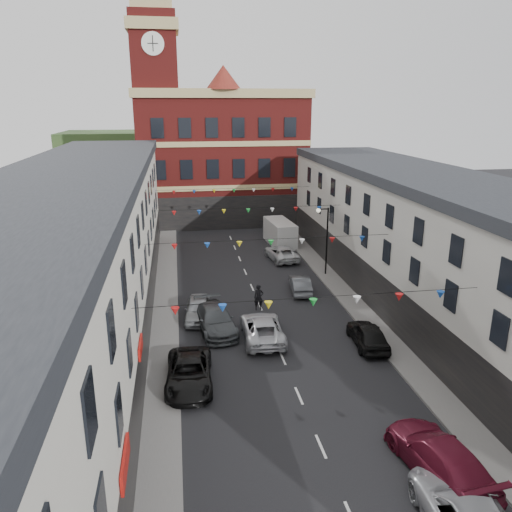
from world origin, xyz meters
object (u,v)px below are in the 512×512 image
moving_car (262,328)px  car_right_e (300,284)px  car_left_d (215,319)px  pedestrian (259,297)px  car_left_c (189,373)px  car_right_f (281,253)px  street_lamp (324,232)px  car_right_c (440,457)px  car_left_e (198,309)px  white_van (280,233)px  car_right_d (368,335)px

moving_car → car_right_e: bearing=-117.6°
car_left_d → pedestrian: 4.53m
car_left_c → car_right_f: bearing=68.7°
street_lamp → moving_car: size_ratio=1.13×
car_right_c → car_right_e: 20.74m
car_right_f → pedestrian: size_ratio=2.63×
car_left_d → street_lamp: bearing=35.9°
car_right_f → moving_car: bearing=66.9°
car_right_e → moving_car: bearing=66.6°
car_left_c → car_right_e: bearing=56.5°
car_left_e → white_van: white_van is taller
car_left_d → car_right_d: car_left_d is taller
car_left_e → pedestrian: pedestrian is taller
moving_car → white_van: bearing=-102.4°
car_left_e → white_van: size_ratio=0.76×
pedestrian → car_right_e: bearing=39.7°
car_left_c → moving_car: (4.75, 4.76, 0.02)m
car_left_c → moving_car: 6.73m
white_van → pedestrian: size_ratio=3.00×
car_left_d → white_van: bearing=59.7°
car_right_c → car_right_f: (-0.26, 29.40, -0.13)m
car_left_e → car_right_d: (10.12, -5.74, 0.01)m
car_left_e → car_right_c: bearing=-56.8°
car_left_d → car_right_f: car_left_d is taller
moving_car → car_right_c: bearing=112.7°
car_left_d → white_van: (8.52, 20.19, 0.47)m
car_left_d → car_right_e: bearing=32.0°
car_left_c → white_van: (10.42, 26.66, 0.54)m
car_left_c → car_right_e: (9.10, 12.41, -0.05)m
street_lamp → car_right_c: 24.70m
street_lamp → pedestrian: 9.89m
car_right_d → pedestrian: (-5.71, 6.67, 0.20)m
car_left_c → white_van: 28.63m
moving_car → white_van: size_ratio=0.94×
car_left_d → car_right_d: bearing=-29.4°
moving_car → car_left_c: bearing=47.1°
car_right_e → moving_car: 8.80m
car_right_c → pedestrian: 18.34m
car_left_e → white_van: (9.54, 18.11, 0.52)m
white_van → moving_car: bearing=-109.3°
car_left_c → pedestrian: pedestrian is taller
car_left_d → moving_car: 3.33m
street_lamp → car_right_c: bearing=-95.6°
car_right_c → pedestrian: bearing=-82.9°
street_lamp → car_right_c: (-2.37, -24.39, -3.08)m
car_right_c → car_right_e: bearing=-95.1°
car_left_c → car_left_d: bearing=76.4°
car_left_d → pedestrian: pedestrian is taller
car_right_c → moving_car: 13.99m
car_right_d → pedestrian: size_ratio=2.32×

